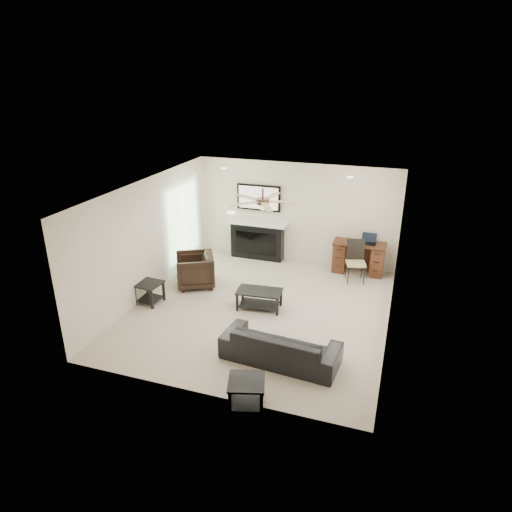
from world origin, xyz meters
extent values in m
plane|color=beige|center=(0.00, 0.00, 0.00)|extent=(5.50, 5.50, 0.00)
cube|color=white|center=(0.00, 0.00, 2.50)|extent=(5.00, 5.50, 0.04)
cube|color=beige|center=(0.00, 2.75, 1.25)|extent=(5.00, 0.04, 2.50)
cube|color=beige|center=(0.00, -2.75, 1.25)|extent=(5.00, 0.04, 2.50)
cube|color=beige|center=(-2.50, 0.00, 1.25)|extent=(0.04, 5.50, 2.50)
cube|color=beige|center=(2.50, 0.00, 1.25)|extent=(0.04, 5.50, 2.50)
cube|color=silver|center=(2.45, 0.10, 1.23)|extent=(0.04, 5.10, 2.40)
cube|color=#93BC89|center=(-2.46, 1.55, 1.05)|extent=(0.04, 1.80, 2.10)
cylinder|color=#382619|center=(0.00, 0.10, 2.25)|extent=(1.40, 1.40, 0.30)
imported|color=black|center=(0.86, -1.55, 0.29)|extent=(2.02, 0.92, 0.57)
imported|color=black|center=(-1.74, 0.60, 0.37)|extent=(1.10, 1.10, 0.75)
cube|color=black|center=(-0.04, 0.05, 0.20)|extent=(0.94, 0.58, 0.40)
cube|color=black|center=(0.71, -2.80, 0.23)|extent=(0.65, 0.65, 0.45)
cube|color=black|center=(-2.29, -0.45, 0.23)|extent=(0.54, 0.54, 0.45)
cube|color=black|center=(-0.94, 2.58, 0.95)|extent=(1.52, 0.34, 1.91)
cube|color=#361C0D|center=(1.63, 2.52, 0.38)|extent=(1.22, 0.56, 0.76)
cube|color=black|center=(1.63, 1.97, 0.48)|extent=(0.52, 0.54, 0.97)
cube|color=black|center=(1.83, 2.50, 0.88)|extent=(0.33, 0.24, 0.23)
camera|label=1|loc=(2.54, -7.78, 4.54)|focal=32.00mm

